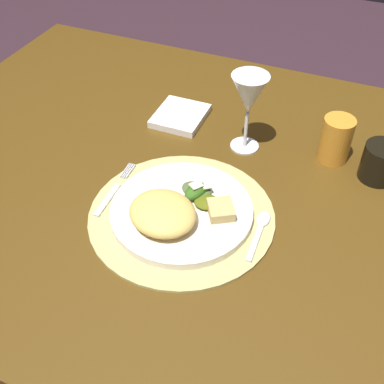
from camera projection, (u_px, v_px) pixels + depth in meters
The scene contains 13 objects.
ground_plane at pixel (190, 354), 1.50m from camera, with size 6.00×6.00×0.00m, color #342028.
dining_table at pixel (189, 222), 1.10m from camera, with size 1.33×1.01×0.72m.
placemat at pixel (182, 215), 0.92m from camera, with size 0.35×0.35×0.01m, color tan.
dinner_plate at pixel (182, 211), 0.91m from camera, with size 0.27×0.27×0.02m, color silver.
pasta_serving at pixel (163, 213), 0.87m from camera, with size 0.13×0.11×0.04m, color #E4BE5C.
salad_greens at pixel (199, 193), 0.93m from camera, with size 0.09×0.08×0.03m.
bread_piece at pixel (221, 210), 0.89m from camera, with size 0.05×0.05×0.02m, color tan.
fork at pixel (113, 191), 0.96m from camera, with size 0.02×0.16×0.00m.
spoon at pixel (261, 227), 0.89m from camera, with size 0.02×0.13×0.01m.
napkin at pixel (180, 116), 1.15m from camera, with size 0.11×0.12×0.02m, color white.
wine_glass at pixel (249, 97), 0.99m from camera, with size 0.08×0.08×0.17m.
amber_tumbler at pixel (336, 140), 1.02m from camera, with size 0.06×0.06×0.10m, color orange.
dark_tumbler at pixel (380, 162), 0.98m from camera, with size 0.08×0.08×0.08m, color black.
Camera 1 is at (0.30, -0.70, 1.39)m, focal length 46.01 mm.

